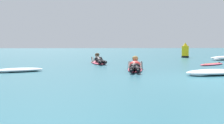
{
  "coord_description": "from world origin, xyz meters",
  "views": [
    {
      "loc": [
        -3.78,
        -6.81,
        0.9
      ],
      "look_at": [
        -2.66,
        4.83,
        0.2
      ],
      "focal_mm": 46.41,
      "sensor_mm": 36.0,
      "label": 1
    }
  ],
  "objects_px": {
    "surfer_near": "(135,67)",
    "channel_marker_buoy": "(185,52)",
    "drifting_surfboard": "(212,64)",
    "surfer_far": "(99,61)"
  },
  "relations": [
    {
      "from": "surfer_far",
      "to": "drifting_surfboard",
      "type": "height_order",
      "value": "surfer_far"
    },
    {
      "from": "surfer_near",
      "to": "channel_marker_buoy",
      "type": "relative_size",
      "value": 2.59
    },
    {
      "from": "surfer_near",
      "to": "drifting_surfboard",
      "type": "xyz_separation_m",
      "value": [
        3.91,
        2.5,
        -0.1
      ]
    },
    {
      "from": "surfer_near",
      "to": "channel_marker_buoy",
      "type": "height_order",
      "value": "channel_marker_buoy"
    },
    {
      "from": "surfer_far",
      "to": "channel_marker_buoy",
      "type": "xyz_separation_m",
      "value": [
        6.34,
        5.95,
        0.29
      ]
    },
    {
      "from": "channel_marker_buoy",
      "to": "surfer_far",
      "type": "bearing_deg",
      "value": -136.85
    },
    {
      "from": "surfer_far",
      "to": "channel_marker_buoy",
      "type": "bearing_deg",
      "value": 43.15
    },
    {
      "from": "surfer_far",
      "to": "drifting_surfboard",
      "type": "relative_size",
      "value": 1.48
    },
    {
      "from": "surfer_near",
      "to": "channel_marker_buoy",
      "type": "bearing_deg",
      "value": 61.58
    },
    {
      "from": "surfer_near",
      "to": "drifting_surfboard",
      "type": "height_order",
      "value": "surfer_near"
    }
  ]
}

